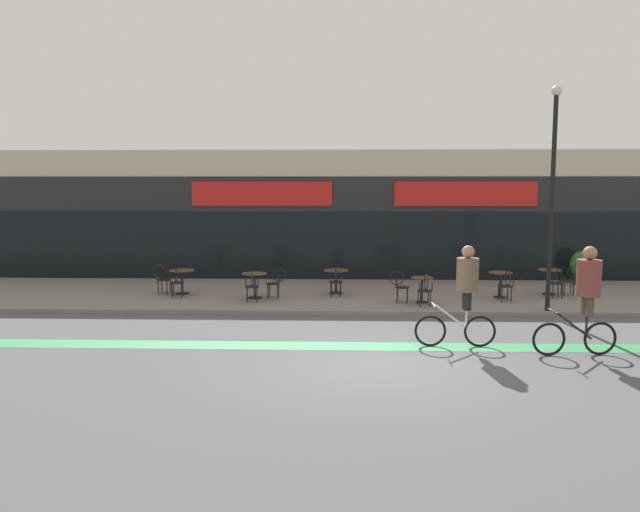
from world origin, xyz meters
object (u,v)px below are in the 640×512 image
cafe_chair_0_side (162,277)px  planter_pot (581,266)px  bistro_table_1 (255,280)px  cyclist_0 (465,287)px  cafe_chair_3_near (425,288)px  cafe_chair_3_side (400,284)px  cafe_chair_0_near (177,280)px  bistro_table_0 (182,277)px  cyclist_2 (586,291)px  lamp_post (553,185)px  bistro_table_4 (500,280)px  cafe_chair_2_near (336,280)px  cafe_chair_4_near (506,284)px  cafe_chair_1_near (252,284)px  cafe_chair_5_side (571,278)px  bistro_table_3 (422,285)px  cafe_chair_1_side (276,281)px  bistro_table_5 (550,277)px  bistro_table_2 (336,276)px  cafe_chair_5_near (557,281)px

cafe_chair_0_side → planter_pot: bearing=16.4°
bistro_table_1 → cyclist_0: cyclist_0 is taller
cafe_chair_3_near → cafe_chair_3_side: size_ratio=1.00×
bistro_table_1 → cafe_chair_3_side: cafe_chair_3_side is taller
cafe_chair_0_near → cafe_chair_0_side: size_ratio=1.00×
bistro_table_0 → cafe_chair_3_near: bearing=-13.9°
bistro_table_1 → cyclist_2: cyclist_2 is taller
lamp_post → cyclist_0: size_ratio=2.67×
bistro_table_4 → cafe_chair_2_near: cafe_chair_2_near is taller
cafe_chair_4_near → cyclist_0: bearing=148.1°
cafe_chair_0_side → cafe_chair_3_near: same height
cafe_chair_0_near → cafe_chair_2_near: size_ratio=1.00×
cafe_chair_1_near → cafe_chair_5_side: 9.61m
cafe_chair_1_near → lamp_post: size_ratio=0.15×
bistro_table_3 → bistro_table_4: bearing=19.3°
bistro_table_0 → bistro_table_4: 9.57m
cafe_chair_1_side → cafe_chair_5_side: 8.92m
cafe_chair_3_side → cyclist_2: 5.97m
bistro_table_1 → bistro_table_5: bistro_table_5 is taller
lamp_post → planter_pot: bearing=60.2°
bistro_table_2 → cyclist_0: bearing=-64.4°
bistro_table_5 → cyclist_2: 6.55m
bistro_table_0 → cafe_chair_3_side: (6.52, -1.14, -0.01)m
bistro_table_5 → cafe_chair_3_near: (-4.04, -2.04, -0.03)m
bistro_table_0 → cafe_chair_5_side: size_ratio=0.85×
bistro_table_4 → cafe_chair_1_side: 6.63m
cafe_chair_3_side → cafe_chair_2_near: bearing=164.4°
cafe_chair_1_side → bistro_table_0: bearing=-9.8°
cafe_chair_0_side → cyclist_2: 12.09m
cafe_chair_5_near → cafe_chair_2_near: bearing=84.5°
cafe_chair_5_near → cafe_chair_5_side: (0.62, 0.62, 0.00)m
bistro_table_4 → cafe_chair_4_near: bearing=-89.1°
cafe_chair_1_side → cafe_chair_4_near: same height
cafe_chair_5_near → cafe_chair_5_side: same height
bistro_table_4 → cafe_chair_2_near: bearing=-179.7°
cafe_chair_0_side → cafe_chair_4_near: size_ratio=1.00×
bistro_table_2 → cafe_chair_4_near: bearing=-14.1°
bistro_table_2 → planter_pot: bearing=13.6°
bistro_table_5 → cafe_chair_5_side: 0.63m
cafe_chair_1_side → cyclist_0: (4.54, -4.88, 0.66)m
bistro_table_3 → cafe_chair_0_side: bearing=171.5°
cafe_chair_1_side → lamp_post: lamp_post is taller
bistro_table_1 → lamp_post: bearing=-10.9°
bistro_table_0 → cafe_chair_3_side: size_ratio=0.85×
bistro_table_2 → cyclist_2: size_ratio=0.34×
cafe_chair_2_near → planter_pot: bearing=-69.5°
bistro_table_3 → cafe_chair_0_near: (-7.14, 0.53, 0.01)m
cafe_chair_0_near → cafe_chair_5_side: bearing=-91.4°
bistro_table_0 → bistro_table_1: 2.40m
cafe_chair_1_side → cafe_chair_3_near: same height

